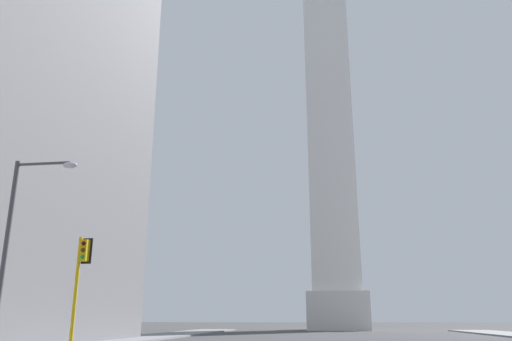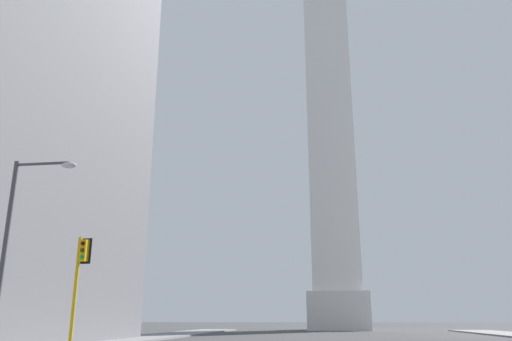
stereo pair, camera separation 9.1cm
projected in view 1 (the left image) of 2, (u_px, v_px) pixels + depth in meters
obelisk at (328, 94)px, 80.74m from camera, size 8.61×8.61×75.67m
traffic_light_mid_left at (80, 275)px, 25.32m from camera, size 0.80×0.52×5.69m
street_lamp at (17, 234)px, 20.53m from camera, size 2.83×0.36×8.13m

